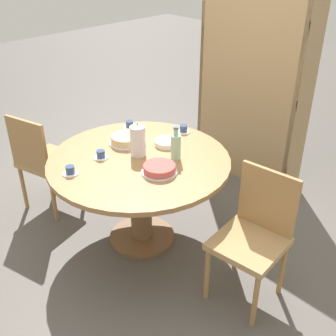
{
  "coord_description": "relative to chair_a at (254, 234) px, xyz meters",
  "views": [
    {
      "loc": [
        2.07,
        -1.7,
        2.21
      ],
      "look_at": [
        0.0,
        0.29,
        0.54
      ],
      "focal_mm": 45.0,
      "sensor_mm": 36.0,
      "label": 1
    }
  ],
  "objects": [
    {
      "name": "ground_plane",
      "position": [
        -0.93,
        -0.16,
        -0.49
      ],
      "size": [
        14.0,
        14.0,
        0.0
      ],
      "primitive_type": "plane",
      "color": "#56514C"
    },
    {
      "name": "dining_table",
      "position": [
        -0.93,
        -0.16,
        0.09
      ],
      "size": [
        1.33,
        1.33,
        0.73
      ],
      "color": "brown",
      "rests_on": "ground_plane"
    },
    {
      "name": "chair_a",
      "position": [
        0.0,
        0.0,
        0.0
      ],
      "size": [
        0.46,
        0.46,
        0.9
      ],
      "rotation": [
        0.0,
        0.0,
        0.11
      ],
      "color": "#A87A47",
      "rests_on": "ground_plane"
    },
    {
      "name": "chair_b",
      "position": [
        -1.82,
        -0.47,
        0.0
      ],
      "size": [
        0.52,
        0.52,
        0.9
      ],
      "rotation": [
        0.0,
        0.0,
        3.41
      ],
      "color": "#A87A47",
      "rests_on": "ground_plane"
    },
    {
      "name": "bookshelf",
      "position": [
        -1.02,
        1.28,
        0.45
      ],
      "size": [
        1.08,
        0.28,
        1.9
      ],
      "rotation": [
        0.0,
        0.0,
        3.14
      ],
      "color": "tan",
      "rests_on": "ground_plane"
    },
    {
      "name": "coffee_pot",
      "position": [
        -0.97,
        -0.13,
        0.37
      ],
      "size": [
        0.11,
        0.11,
        0.27
      ],
      "color": "silver",
      "rests_on": "dining_table"
    },
    {
      "name": "water_bottle",
      "position": [
        -0.74,
        0.03,
        0.35
      ],
      "size": [
        0.07,
        0.07,
        0.25
      ],
      "color": "#99C6A3",
      "rests_on": "dining_table"
    },
    {
      "name": "cake_main",
      "position": [
        -1.19,
        -0.07,
        0.28
      ],
      "size": [
        0.27,
        0.27,
        0.07
      ],
      "color": "silver",
      "rests_on": "dining_table"
    },
    {
      "name": "cake_second",
      "position": [
        -0.68,
        -0.19,
        0.27
      ],
      "size": [
        0.25,
        0.25,
        0.06
      ],
      "color": "silver",
      "rests_on": "dining_table"
    },
    {
      "name": "cup_a",
      "position": [
        -1.39,
        0.13,
        0.27
      ],
      "size": [
        0.11,
        0.11,
        0.06
      ],
      "color": "white",
      "rests_on": "dining_table"
    },
    {
      "name": "cup_b",
      "position": [
        -1.09,
        -0.64,
        0.27
      ],
      "size": [
        0.11,
        0.11,
        0.06
      ],
      "color": "white",
      "rests_on": "dining_table"
    },
    {
      "name": "cup_c",
      "position": [
        -1.02,
        0.39,
        0.27
      ],
      "size": [
        0.11,
        0.11,
        0.06
      ],
      "color": "white",
      "rests_on": "dining_table"
    },
    {
      "name": "cup_d",
      "position": [
        -1.13,
        -0.36,
        0.27
      ],
      "size": [
        0.11,
        0.11,
        0.06
      ],
      "color": "white",
      "rests_on": "dining_table"
    },
    {
      "name": "plate_stack",
      "position": [
        -0.95,
        0.14,
        0.26
      ],
      "size": [
        0.19,
        0.19,
        0.04
      ],
      "color": "white",
      "rests_on": "dining_table"
    }
  ]
}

